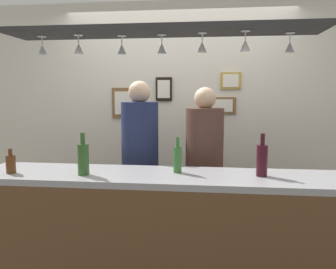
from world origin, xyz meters
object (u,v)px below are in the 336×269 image
object	(u,v)px
bottle_champagne_green	(83,158)
picture_frame_lower_pair	(222,105)
person_left_navy_shirt	(140,155)
bottle_beer_green_import	(178,159)
bottle_beer_brown_stubby	(11,164)
picture_frame_upper_small	(231,81)
picture_frame_crest	(164,89)
picture_frame_caricature	(123,103)
bottle_wine_dark_red	(262,159)
person_middle_brown_shirt	(204,160)

from	to	relation	value
bottle_champagne_green	picture_frame_lower_pair	world-z (taller)	picture_frame_lower_pair
person_left_navy_shirt	bottle_beer_green_import	xyz separation A→B (m)	(0.40, -0.62, 0.09)
bottle_beer_brown_stubby	picture_frame_upper_small	size ratio (longest dim) A/B	0.82
picture_frame_crest	bottle_beer_green_import	bearing A→B (deg)	-78.35
picture_frame_caricature	bottle_wine_dark_red	bearing A→B (deg)	-46.18
person_left_navy_shirt	picture_frame_caricature	size ratio (longest dim) A/B	5.04
person_middle_brown_shirt	picture_frame_crest	distance (m)	1.08
bottle_beer_brown_stubby	bottle_champagne_green	size ratio (longest dim) A/B	0.60
bottle_champagne_green	picture_frame_lower_pair	distance (m)	1.84
bottle_champagne_green	bottle_beer_green_import	xyz separation A→B (m)	(0.66, 0.15, -0.01)
bottle_beer_green_import	bottle_beer_brown_stubby	bearing A→B (deg)	-172.20
picture_frame_lower_pair	bottle_champagne_green	bearing A→B (deg)	-124.33
bottle_beer_green_import	person_left_navy_shirt	bearing A→B (deg)	123.02
person_left_navy_shirt	bottle_champagne_green	bearing A→B (deg)	-108.05
picture_frame_lower_pair	bottle_wine_dark_red	bearing A→B (deg)	-80.67
picture_frame_crest	picture_frame_lower_pair	distance (m)	0.67
picture_frame_caricature	picture_frame_upper_small	distance (m)	1.22
person_left_navy_shirt	picture_frame_crest	distance (m)	0.96
bottle_beer_brown_stubby	bottle_beer_green_import	distance (m)	1.21
picture_frame_crest	picture_frame_upper_small	world-z (taller)	picture_frame_upper_small
bottle_wine_dark_red	picture_frame_upper_small	size ratio (longest dim) A/B	1.36
picture_frame_upper_small	person_middle_brown_shirt	bearing A→B (deg)	-110.17
bottle_beer_brown_stubby	bottle_wine_dark_red	size ratio (longest dim) A/B	0.60
person_left_navy_shirt	picture_frame_lower_pair	distance (m)	1.14
picture_frame_lower_pair	picture_frame_upper_small	bearing A→B (deg)	0.00
bottle_champagne_green	picture_frame_caricature	distance (m)	1.54
picture_frame_upper_small	picture_frame_caricature	bearing A→B (deg)	180.00
bottle_beer_green_import	picture_frame_caricature	xyz separation A→B (m)	(-0.74, 1.35, 0.36)
picture_frame_caricature	person_middle_brown_shirt	bearing A→B (deg)	-38.03
picture_frame_caricature	picture_frame_upper_small	world-z (taller)	picture_frame_upper_small
bottle_champagne_green	person_middle_brown_shirt	bearing A→B (deg)	42.48
bottle_beer_green_import	picture_frame_upper_small	size ratio (longest dim) A/B	1.18
bottle_wine_dark_red	picture_frame_crest	world-z (taller)	picture_frame_crest
picture_frame_lower_pair	picture_frame_upper_small	xyz separation A→B (m)	(0.09, 0.00, 0.27)
picture_frame_crest	picture_frame_lower_pair	bearing A→B (deg)	0.00
picture_frame_lower_pair	bottle_beer_brown_stubby	bearing A→B (deg)	-135.95
bottle_wine_dark_red	bottle_beer_brown_stubby	bearing A→B (deg)	-176.08
person_middle_brown_shirt	picture_frame_lower_pair	distance (m)	0.88
person_middle_brown_shirt	bottle_wine_dark_red	world-z (taller)	person_middle_brown_shirt
person_left_navy_shirt	bottle_beer_brown_stubby	world-z (taller)	person_left_navy_shirt
person_middle_brown_shirt	bottle_champagne_green	xyz separation A→B (m)	(-0.84, -0.77, 0.15)
person_left_navy_shirt	picture_frame_upper_small	size ratio (longest dim) A/B	7.78
person_left_navy_shirt	person_middle_brown_shirt	size ratio (longest dim) A/B	1.04
bottle_beer_green_import	person_middle_brown_shirt	bearing A→B (deg)	73.30
bottle_beer_green_import	picture_frame_upper_small	bearing A→B (deg)	71.42
person_left_navy_shirt	picture_frame_upper_small	xyz separation A→B (m)	(0.86, 0.72, 0.70)
bottle_beer_green_import	picture_frame_caricature	bearing A→B (deg)	118.74
bottle_beer_green_import	picture_frame_caricature	size ratio (longest dim) A/B	0.76
bottle_beer_brown_stubby	picture_frame_crest	size ratio (longest dim) A/B	0.69
bottle_beer_green_import	picture_frame_lower_pair	world-z (taller)	picture_frame_lower_pair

